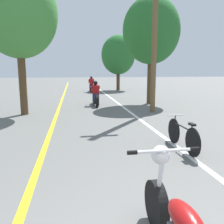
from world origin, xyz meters
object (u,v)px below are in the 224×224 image
Objects in this scene: roadside_tree_right_far at (118,55)px; motorcycle_rider_far at (91,86)px; utility_pole at (155,27)px; motorcycle_rider_lead at (96,96)px; roadside_tree_right_near at (151,31)px; bicycle_parked at (183,135)px; roadside_tree_left at (18,13)px.

roadside_tree_right_far reaches higher than motorcycle_rider_far.
utility_pole is 4.77m from motorcycle_rider_lead.
utility_pole is at bearing -105.36° from roadside_tree_right_near.
roadside_tree_right_far is at bearing 84.57° from bicycle_parked.
roadside_tree_right_near is 3.48× the size of bicycle_parked.
bicycle_parked is (1.05, -15.74, -0.16)m from motorcycle_rider_far.
roadside_tree_left is 8.28m from bicycle_parked.
roadside_tree_right_near is 8.95m from bicycle_parked.
roadside_tree_left is at bearing -110.17° from motorcycle_rider_far.
roadside_tree_right_far is 2.54× the size of motorcycle_rider_far.
utility_pole reaches higher than bicycle_parked.
utility_pole is at bearing 79.11° from bicycle_parked.
roadside_tree_right_near reaches higher than bicycle_parked.
bicycle_parked is (4.80, -5.52, -3.88)m from roadside_tree_left.
roadside_tree_right_near is at bearing 74.64° from utility_pole.
roadside_tree_right_near is at bearing -89.24° from roadside_tree_right_far.
utility_pole reaches higher than roadside_tree_right_near.
roadside_tree_right_near is 1.16× the size of roadside_tree_right_far.
utility_pole is 1.25× the size of roadside_tree_right_near.
utility_pole is at bearing -45.36° from motorcycle_rider_lead.
utility_pole is at bearing -78.93° from motorcycle_rider_far.
roadside_tree_right_far is (0.62, 11.93, -0.49)m from utility_pole.
roadside_tree_left is 11.51m from motorcycle_rider_far.
bicycle_parked is at bearing -102.43° from roadside_tree_right_near.
utility_pole reaches higher than motorcycle_rider_lead.
utility_pole is 3.62× the size of motorcycle_rider_lead.
roadside_tree_right_far is at bearing 28.13° from motorcycle_rider_far.
roadside_tree_right_near is at bearing 20.38° from roadside_tree_left.
roadside_tree_right_near is 4.78m from motorcycle_rider_lead.
roadside_tree_left is 3.58× the size of bicycle_parked.
roadside_tree_left is at bearing -159.62° from roadside_tree_right_near.
utility_pole is at bearing -92.99° from roadside_tree_right_far.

